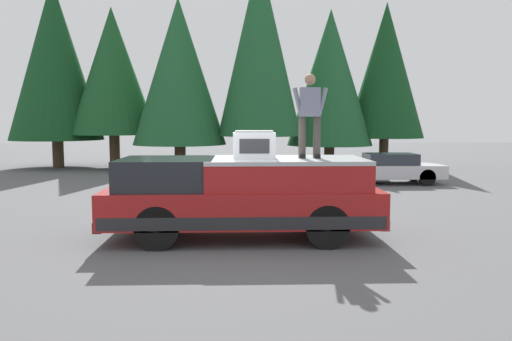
# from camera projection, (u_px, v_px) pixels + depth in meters

# --- Properties ---
(ground_plane) EXTENTS (90.00, 90.00, 0.00)m
(ground_plane) POSITION_uv_depth(u_px,v_px,m) (230.00, 240.00, 10.18)
(ground_plane) COLOR #565659
(pickup_truck) EXTENTS (2.01, 5.54, 1.65)m
(pickup_truck) POSITION_uv_depth(u_px,v_px,m) (243.00, 196.00, 10.23)
(pickup_truck) COLOR maroon
(pickup_truck) RESTS_ON ground
(compressor_unit) EXTENTS (0.65, 0.84, 0.56)m
(compressor_unit) POSITION_uv_depth(u_px,v_px,m) (254.00, 145.00, 10.14)
(compressor_unit) COLOR silver
(compressor_unit) RESTS_ON pickup_truck
(person_on_truck_bed) EXTENTS (0.29, 0.72, 1.69)m
(person_on_truck_bed) POSITION_uv_depth(u_px,v_px,m) (310.00, 114.00, 10.12)
(person_on_truck_bed) COLOR #423D38
(person_on_truck_bed) RESTS_ON pickup_truck
(parked_car_silver) EXTENTS (1.64, 4.10, 1.16)m
(parked_car_silver) POSITION_uv_depth(u_px,v_px,m) (388.00, 169.00, 19.27)
(parked_car_silver) COLOR silver
(parked_car_silver) RESTS_ON ground
(conifer_far_left) EXTENTS (4.09, 4.09, 8.60)m
(conifer_far_left) POSITION_uv_depth(u_px,v_px,m) (386.00, 71.00, 26.55)
(conifer_far_left) COLOR #4C3826
(conifer_far_left) RESTS_ON ground
(conifer_left) EXTENTS (4.43, 4.43, 8.11)m
(conifer_left) POSITION_uv_depth(u_px,v_px,m) (330.00, 78.00, 25.93)
(conifer_left) COLOR #4C3826
(conifer_left) RESTS_ON ground
(conifer_center_left) EXTENTS (4.06, 4.06, 10.32)m
(conifer_center_left) POSITION_uv_depth(u_px,v_px,m) (260.00, 46.00, 24.07)
(conifer_center_left) COLOR #4C3826
(conifer_center_left) RESTS_ON ground
(conifer_center_right) EXTENTS (4.53, 4.53, 8.31)m
(conifer_center_right) POSITION_uv_depth(u_px,v_px,m) (179.00, 72.00, 24.26)
(conifer_center_right) COLOR #4C3826
(conifer_center_right) RESTS_ON ground
(conifer_right) EXTENTS (4.30, 4.30, 8.07)m
(conifer_right) POSITION_uv_depth(u_px,v_px,m) (113.00, 72.00, 25.20)
(conifer_right) COLOR #4C3826
(conifer_right) RESTS_ON ground
(conifer_far_right) EXTENTS (4.66, 4.66, 9.52)m
(conifer_far_right) POSITION_uv_depth(u_px,v_px,m) (55.00, 60.00, 25.49)
(conifer_far_right) COLOR #4C3826
(conifer_far_right) RESTS_ON ground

